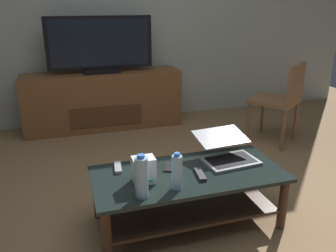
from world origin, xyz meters
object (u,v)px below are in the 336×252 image
at_px(television, 100,46).
at_px(tv_remote, 118,167).
at_px(water_bottle_near, 141,177).
at_px(router_box, 144,170).
at_px(dining_chair, 282,98).
at_px(cell_phone, 170,167).
at_px(soundbar_remote, 200,174).
at_px(media_cabinet, 104,100).
at_px(water_bottle_far, 177,172).
at_px(coffee_table, 188,188).
at_px(laptop, 227,151).

xyz_separation_m(television, tv_remote, (-0.14, -1.89, -0.58)).
bearing_deg(water_bottle_near, router_box, 72.69).
bearing_deg(dining_chair, television, 149.31).
xyz_separation_m(cell_phone, soundbar_remote, (0.15, -0.17, 0.01)).
xyz_separation_m(media_cabinet, television, (-0.00, -0.02, 0.64)).
bearing_deg(soundbar_remote, media_cabinet, 106.20).
xyz_separation_m(water_bottle_far, soundbar_remote, (0.20, 0.10, -0.10)).
height_order(media_cabinet, television, television).
xyz_separation_m(coffee_table, soundbar_remote, (0.06, -0.07, 0.13)).
bearing_deg(soundbar_remote, television, 106.29).
xyz_separation_m(laptop, router_box, (-0.64, -0.15, 0.02)).
relative_size(media_cabinet, television, 1.54).
xyz_separation_m(media_cabinet, water_bottle_far, (0.15, -2.27, 0.16)).
height_order(media_cabinet, cell_phone, media_cabinet).
height_order(television, soundbar_remote, television).
bearing_deg(cell_phone, laptop, 24.29).
distance_m(coffee_table, tv_remote, 0.49).
bearing_deg(laptop, router_box, -166.97).
xyz_separation_m(coffee_table, tv_remote, (-0.43, 0.19, 0.13)).
distance_m(laptop, water_bottle_far, 0.55).
relative_size(television, tv_remote, 7.36).
bearing_deg(coffee_table, media_cabinet, 97.85).
xyz_separation_m(dining_chair, laptop, (-1.10, -0.95, -0.06)).
bearing_deg(laptop, cell_phone, -178.75).
bearing_deg(tv_remote, cell_phone, -8.27).
distance_m(coffee_table, water_bottle_far, 0.32).
xyz_separation_m(router_box, tv_remote, (-0.13, 0.23, -0.07)).
bearing_deg(water_bottle_near, tv_remote, 100.81).
height_order(media_cabinet, water_bottle_near, media_cabinet).
height_order(laptop, router_box, laptop).
height_order(media_cabinet, tv_remote, media_cabinet).
xyz_separation_m(water_bottle_near, tv_remote, (-0.07, 0.39, -0.12)).
distance_m(water_bottle_near, cell_phone, 0.42).
distance_m(tv_remote, soundbar_remote, 0.55).
relative_size(water_bottle_near, cell_phone, 1.89).
distance_m(coffee_table, media_cabinet, 2.12).
xyz_separation_m(laptop, water_bottle_far, (-0.47, -0.29, 0.05)).
xyz_separation_m(coffee_table, water_bottle_far, (-0.14, -0.17, 0.23)).
xyz_separation_m(dining_chair, water_bottle_far, (-1.57, -1.23, -0.01)).
bearing_deg(coffee_table, dining_chair, 36.62).
xyz_separation_m(water_bottle_far, tv_remote, (-0.29, 0.36, -0.10)).
relative_size(television, laptop, 2.80).
relative_size(coffee_table, water_bottle_far, 5.39).
bearing_deg(television, media_cabinet, 90.00).
relative_size(coffee_table, water_bottle_near, 4.76).
relative_size(coffee_table, router_box, 7.66).
xyz_separation_m(coffee_table, cell_phone, (-0.10, 0.11, 0.12)).
distance_m(dining_chair, water_bottle_near, 2.19).
distance_m(media_cabinet, router_box, 2.14).
height_order(television, dining_chair, television).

